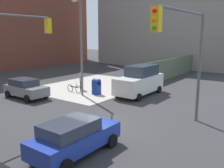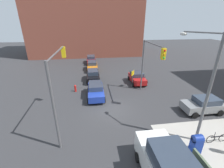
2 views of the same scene
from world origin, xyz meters
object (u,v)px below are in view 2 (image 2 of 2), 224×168
Objects in this scene: traffic_signal_se_corner at (58,76)px; street_lamp_corner at (205,83)px; coupe_maroon at (91,59)px; traffic_signal_nw_corner at (150,59)px; fire_hydrant at (75,88)px; bicycle_leaning_on_fence at (217,138)px; bicycle_at_crosswalk at (146,80)px; sedan_gray at (203,105)px; sedan_black at (93,75)px; mailbox_blue at (197,143)px; coupe_orange at (92,66)px; hatchback_red at (137,78)px; hatchback_blue at (96,90)px.

street_lamp_corner is at bearing 74.43° from traffic_signal_se_corner.
coupe_maroon is (-21.30, 2.51, -3.83)m from traffic_signal_se_corner.
street_lamp_corner is (7.28, 1.10, 0.07)m from traffic_signal_nw_corner.
fire_hydrant is 0.54× the size of bicycle_leaning_on_fence.
sedan_gray is at bearing 19.25° from bicycle_at_crosswalk.
coupe_maroon is at bearing 171.16° from fire_hydrant.
sedan_black reaches higher than bicycle_leaning_on_fence.
sedan_black is (-14.87, -6.80, 0.08)m from mailbox_blue.
traffic_signal_nw_corner is 9.67m from sedan_black.
mailbox_blue reaches higher than fire_hydrant.
bicycle_at_crosswalk is (-1.80, 10.20, -0.14)m from fire_hydrant.
traffic_signal_nw_corner is at bearing 116.41° from traffic_signal_se_corner.
sedan_black is at bearing -155.44° from mailbox_blue.
traffic_signal_se_corner is (4.47, -9.00, 0.04)m from traffic_signal_nw_corner.
mailbox_blue is 26.37m from coupe_maroon.
traffic_signal_se_corner is 16.89m from coupe_orange.
street_lamp_corner reaches higher than sedan_gray.
bicycle_leaning_on_fence is 1.00× the size of bicycle_at_crosswalk.
coupe_maroon is at bearing -147.25° from bicycle_at_crosswalk.
sedan_gray is at bearing 46.14° from sedan_black.
bicycle_at_crosswalk is (0.01, 1.37, -0.49)m from hatchback_red.
mailbox_blue is at bearing 15.37° from coupe_maroon.
hatchback_blue is (16.02, 0.39, -0.00)m from coupe_maroon.
coupe_maroon is at bearing -162.53° from street_lamp_corner.
hatchback_blue is (-8.09, -7.20, -3.86)m from street_lamp_corner.
fire_hydrant is 0.24× the size of sedan_gray.
mailbox_blue reaches higher than bicycle_at_crosswalk.
street_lamp_corner is 1.99× the size of sedan_black.
sedan_black is 2.29× the size of bicycle_leaning_on_fence.
coupe_orange is at bearing -145.74° from sedan_gray.
street_lamp_corner reaches higher than traffic_signal_se_corner.
hatchback_red is at bearing 101.60° from fire_hydrant.
sedan_gray is (4.86, 10.56, -0.00)m from hatchback_blue.
hatchback_blue is (-5.28, 2.90, -3.83)m from traffic_signal_se_corner.
coupe_orange is at bearing -151.77° from traffic_signal_nw_corner.
hatchback_red is 7.20m from hatchback_blue.
traffic_signal_nw_corner is 6.91× the size of fire_hydrant.
bicycle_at_crosswalk is (-8.88, 10.50, -4.33)m from traffic_signal_se_corner.
bicycle_at_crosswalk is (-8.46, -2.96, -0.50)m from sedan_gray.
traffic_signal_nw_corner is at bearing -176.67° from mailbox_blue.
traffic_signal_nw_corner is 7.12m from sedan_gray.
street_lamp_corner reaches higher than hatchback_blue.
street_lamp_corner is 1.87× the size of coupe_orange.
coupe_orange is 21.71m from bicycle_leaning_on_fence.
traffic_signal_nw_corner is at bearing -18.78° from bicycle_at_crosswalk.
fire_hydrant is at bearing -140.60° from mailbox_blue.
sedan_gray is 8.98m from bicycle_at_crosswalk.
traffic_signal_se_corner is at bearing -6.72° from coupe_maroon.
sedan_black is 14.91m from sedan_gray.
sedan_gray is 4.34m from bicycle_leaning_on_fence.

